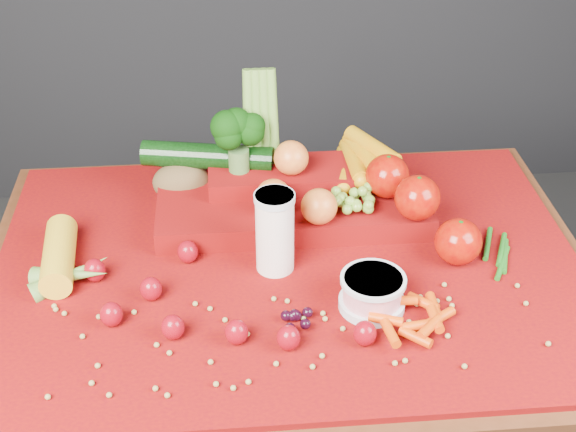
{
  "coord_description": "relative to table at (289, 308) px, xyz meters",
  "views": [
    {
      "loc": [
        -0.1,
        -1.14,
        1.63
      ],
      "look_at": [
        0.0,
        0.02,
        0.85
      ],
      "focal_mm": 50.0,
      "sensor_mm": 36.0,
      "label": 1
    }
  ],
  "objects": [
    {
      "name": "red_cloth",
      "position": [
        0.0,
        0.0,
        0.1
      ],
      "size": [
        1.05,
        0.75,
        0.01
      ],
      "primitive_type": "cube",
      "color": "#7B0B04",
      "rests_on": "table"
    },
    {
      "name": "table",
      "position": [
        0.0,
        0.0,
        0.0
      ],
      "size": [
        1.1,
        0.8,
        0.75
      ],
      "color": "#3A1D0D",
      "rests_on": "ground"
    },
    {
      "name": "produce_mound",
      "position": [
        0.05,
        0.15,
        0.17
      ],
      "size": [
        0.62,
        0.36,
        0.27
      ],
      "color": "#7B0B04",
      "rests_on": "red_cloth"
    },
    {
      "name": "soybean_scatter",
      "position": [
        0.0,
        -0.2,
        0.11
      ],
      "size": [
        0.84,
        0.24,
        0.01
      ],
      "primitive_type": null,
      "color": "olive",
      "rests_on": "red_cloth"
    },
    {
      "name": "green_bean_pile",
      "position": [
        0.39,
        -0.01,
        0.11
      ],
      "size": [
        0.14,
        0.12,
        0.01
      ],
      "primitive_type": null,
      "color": "#1A6116",
      "rests_on": "red_cloth"
    },
    {
      "name": "dark_grape_cluster",
      "position": [
        -0.0,
        -0.17,
        0.12
      ],
      "size": [
        0.06,
        0.05,
        0.03
      ],
      "primitive_type": null,
      "color": "black",
      "rests_on": "red_cloth"
    },
    {
      "name": "potato",
      "position": [
        -0.19,
        0.23,
        0.15
      ],
      "size": [
        0.12,
        0.08,
        0.08
      ],
      "primitive_type": "ellipsoid",
      "color": "brown",
      "rests_on": "red_cloth"
    },
    {
      "name": "corn_ear",
      "position": [
        -0.39,
        -0.01,
        0.13
      ],
      "size": [
        0.19,
        0.24,
        0.06
      ],
      "rotation": [
        0.0,
        0.0,
        1.65
      ],
      "color": "yellow",
      "rests_on": "red_cloth"
    },
    {
      "name": "baby_carrot_pile",
      "position": [
        0.19,
        -0.19,
        0.12
      ],
      "size": [
        0.17,
        0.18,
        0.03
      ],
      "primitive_type": null,
      "color": "#D34007",
      "rests_on": "red_cloth"
    },
    {
      "name": "yogurt_bowl",
      "position": [
        0.13,
        -0.13,
        0.14
      ],
      "size": [
        0.11,
        0.11,
        0.06
      ],
      "rotation": [
        0.0,
        0.0,
        -0.26
      ],
      "color": "silver",
      "rests_on": "red_cloth"
    },
    {
      "name": "strawberry_scatter",
      "position": [
        -0.16,
        -0.13,
        0.13
      ],
      "size": [
        0.48,
        0.28,
        0.05
      ],
      "color": "maroon",
      "rests_on": "red_cloth"
    },
    {
      "name": "milk_glass",
      "position": [
        -0.03,
        -0.01,
        0.19
      ],
      "size": [
        0.07,
        0.07,
        0.15
      ],
      "rotation": [
        0.0,
        0.0,
        0.32
      ],
      "color": "white",
      "rests_on": "red_cloth"
    }
  ]
}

